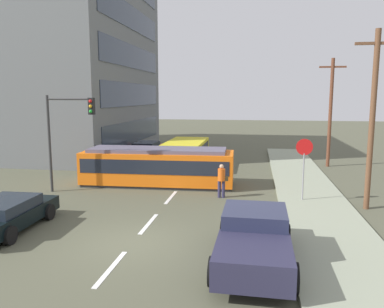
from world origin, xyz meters
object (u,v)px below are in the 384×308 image
parked_sedan_far (147,149)px  utility_pole_near (372,117)px  parked_sedan_near (7,214)px  parked_sedan_mid (118,161)px  utility_pole_mid (330,111)px  city_bus (186,152)px  traffic_light_mast (67,125)px  pickup_truck_parked (254,238)px  streetcar_tram (158,166)px  pedestrian_crossing (222,179)px  stop_sign (304,157)px

parked_sedan_far → utility_pole_near: (13.91, -13.16, 3.43)m
parked_sedan_near → parked_sedan_mid: same height
utility_pole_mid → parked_sedan_near: bearing=-132.2°
city_bus → utility_pole_near: size_ratio=0.71×
city_bus → parked_sedan_mid: (-4.50, -1.42, -0.46)m
parked_sedan_near → traffic_light_mast: (-0.42, 5.70, 2.88)m
pickup_truck_parked → traffic_light_mast: bearing=143.1°
streetcar_tram → traffic_light_mast: traffic_light_mast is taller
pedestrian_crossing → parked_sedan_far: bearing=120.9°
pedestrian_crossing → pickup_truck_parked: bearing=-77.7°
utility_pole_near → utility_pole_mid: size_ratio=1.02×
utility_pole_near → parked_sedan_mid: bearing=153.9°
city_bus → utility_pole_mid: size_ratio=0.73×
parked_sedan_near → pickup_truck_parked: bearing=-9.0°
parked_sedan_far → city_bus: bearing=-48.6°
pedestrian_crossing → parked_sedan_mid: pedestrian_crossing is taller
parked_sedan_mid → utility_pole_mid: 15.23m
streetcar_tram → stop_sign: stop_sign is taller
city_bus → pedestrian_crossing: bearing=-67.3°
pedestrian_crossing → utility_pole_near: utility_pole_near is taller
parked_sedan_near → utility_pole_near: size_ratio=0.57×
pedestrian_crossing → parked_sedan_far: pedestrian_crossing is taller
streetcar_tram → traffic_light_mast: (-4.11, -2.42, 2.42)m
city_bus → parked_sedan_mid: size_ratio=1.29×
parked_sedan_far → traffic_light_mast: 12.92m
pedestrian_crossing → stop_sign: (3.84, -0.26, 1.25)m
parked_sedan_near → parked_sedan_far: (0.10, 18.28, 0.00)m
parked_sedan_mid → pickup_truck_parked: bearing=-55.6°
pickup_truck_parked → traffic_light_mast: (-9.52, 7.14, 2.71)m
stop_sign → utility_pole_near: (2.69, -0.57, 1.86)m
pickup_truck_parked → parked_sedan_far: bearing=114.5°
parked_sedan_mid → stop_sign: 13.24m
pickup_truck_parked → utility_pole_near: bearing=53.2°
traffic_light_mast → utility_pole_near: (14.43, -0.58, 0.55)m
streetcar_tram → utility_pole_mid: (10.54, 7.60, 2.88)m
parked_sedan_mid → traffic_light_mast: (-0.25, -6.38, 2.88)m
parked_sedan_mid → traffic_light_mast: traffic_light_mast is taller
parked_sedan_near → traffic_light_mast: size_ratio=0.89×
parked_sedan_mid → parked_sedan_far: 6.21m
parked_sedan_near → utility_pole_near: (14.01, 5.12, 3.43)m
utility_pole_mid → city_bus: bearing=-167.4°
pedestrian_crossing → utility_pole_near: 7.28m
parked_sedan_near → stop_sign: (11.32, 5.69, 1.57)m
pickup_truck_parked → parked_sedan_mid: (-9.27, 13.53, -0.18)m
parked_sedan_mid → stop_sign: stop_sign is taller
traffic_light_mast → stop_sign: bearing=-0.0°
streetcar_tram → utility_pole_near: bearing=-16.2°
parked_sedan_near → utility_pole_near: utility_pole_near is taller
parked_sedan_near → parked_sedan_mid: (-0.17, 12.08, -0.00)m
parked_sedan_near → utility_pole_mid: 21.46m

